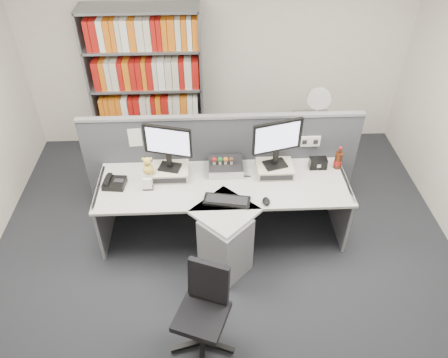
{
  "coord_description": "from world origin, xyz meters",
  "views": [
    {
      "loc": [
        -0.14,
        -2.63,
        3.61
      ],
      "look_at": [
        0.0,
        0.65,
        0.92
      ],
      "focal_mm": 35.03,
      "sensor_mm": 36.0,
      "label": 1
    }
  ],
  "objects_px": {
    "cola_bottle": "(338,160)",
    "desk": "(224,217)",
    "desktop_pc": "(226,167)",
    "desk_fan": "(318,101)",
    "speaker": "(318,163)",
    "keyboard": "(227,200)",
    "desk_calendar": "(148,184)",
    "monitor_right": "(277,140)",
    "monitor_left": "(168,144)",
    "shelving_unit": "(147,89)",
    "desk_phone": "(114,183)",
    "office_chair": "(204,307)",
    "filing_cabinet": "(311,145)",
    "mouse": "(266,201)"
  },
  "relations": [
    {
      "from": "mouse",
      "to": "shelving_unit",
      "type": "xyz_separation_m",
      "value": [
        -1.31,
        1.94,
        0.23
      ]
    },
    {
      "from": "keyboard",
      "to": "desk_calendar",
      "type": "height_order",
      "value": "desk_calendar"
    },
    {
      "from": "monitor_right",
      "to": "keyboard",
      "type": "height_order",
      "value": "monitor_right"
    },
    {
      "from": "monitor_left",
      "to": "keyboard",
      "type": "height_order",
      "value": "monitor_left"
    },
    {
      "from": "desk",
      "to": "speaker",
      "type": "height_order",
      "value": "speaker"
    },
    {
      "from": "desk_phone",
      "to": "mouse",
      "type": "bearing_deg",
      "value": -12.31
    },
    {
      "from": "keyboard",
      "to": "office_chair",
      "type": "relative_size",
      "value": 0.56
    },
    {
      "from": "monitor_left",
      "to": "desk_phone",
      "type": "height_order",
      "value": "monitor_left"
    },
    {
      "from": "desktop_pc",
      "to": "desk_fan",
      "type": "xyz_separation_m",
      "value": [
        1.17,
        0.95,
        0.23
      ]
    },
    {
      "from": "monitor_left",
      "to": "filing_cabinet",
      "type": "bearing_deg",
      "value": 30.15
    },
    {
      "from": "desk",
      "to": "desk_phone",
      "type": "relative_size",
      "value": 10.86
    },
    {
      "from": "speaker",
      "to": "office_chair",
      "type": "bearing_deg",
      "value": -129.25
    },
    {
      "from": "desk_calendar",
      "to": "desktop_pc",
      "type": "bearing_deg",
      "value": 18.63
    },
    {
      "from": "keyboard",
      "to": "desk_fan",
      "type": "bearing_deg",
      "value": 50.99
    },
    {
      "from": "cola_bottle",
      "to": "filing_cabinet",
      "type": "height_order",
      "value": "cola_bottle"
    },
    {
      "from": "speaker",
      "to": "desktop_pc",
      "type": "bearing_deg",
      "value": -180.0
    },
    {
      "from": "speaker",
      "to": "shelving_unit",
      "type": "relative_size",
      "value": 0.09
    },
    {
      "from": "desktop_pc",
      "to": "cola_bottle",
      "type": "distance_m",
      "value": 1.2
    },
    {
      "from": "monitor_left",
      "to": "desk_fan",
      "type": "relative_size",
      "value": 1.06
    },
    {
      "from": "keyboard",
      "to": "desk_fan",
      "type": "relative_size",
      "value": 1.01
    },
    {
      "from": "keyboard",
      "to": "desk_fan",
      "type": "xyz_separation_m",
      "value": [
        1.18,
        1.45,
        0.26
      ]
    },
    {
      "from": "desktop_pc",
      "to": "desk_fan",
      "type": "bearing_deg",
      "value": 39.18
    },
    {
      "from": "monitor_left",
      "to": "desktop_pc",
      "type": "distance_m",
      "value": 0.69
    },
    {
      "from": "monitor_left",
      "to": "speaker",
      "type": "height_order",
      "value": "monitor_left"
    },
    {
      "from": "desk_calendar",
      "to": "office_chair",
      "type": "xyz_separation_m",
      "value": [
        0.55,
        -1.25,
        -0.32
      ]
    },
    {
      "from": "desk_fan",
      "to": "office_chair",
      "type": "xyz_separation_m",
      "value": [
        -1.41,
        -2.47,
        -0.54
      ]
    },
    {
      "from": "desk",
      "to": "office_chair",
      "type": "distance_m",
      "value": 1.09
    },
    {
      "from": "filing_cabinet",
      "to": "desk_fan",
      "type": "height_order",
      "value": "desk_fan"
    },
    {
      "from": "desk",
      "to": "desktop_pc",
      "type": "bearing_deg",
      "value": 85.57
    },
    {
      "from": "desk_phone",
      "to": "desktop_pc",
      "type": "bearing_deg",
      "value": 10.11
    },
    {
      "from": "speaker",
      "to": "desk_fan",
      "type": "height_order",
      "value": "desk_fan"
    },
    {
      "from": "cola_bottle",
      "to": "desk",
      "type": "bearing_deg",
      "value": -160.39
    },
    {
      "from": "monitor_left",
      "to": "speaker",
      "type": "bearing_deg",
      "value": 2.4
    },
    {
      "from": "speaker",
      "to": "cola_bottle",
      "type": "height_order",
      "value": "cola_bottle"
    },
    {
      "from": "desk_calendar",
      "to": "office_chair",
      "type": "relative_size",
      "value": 0.15
    },
    {
      "from": "desk_fan",
      "to": "desktop_pc",
      "type": "bearing_deg",
      "value": -140.82
    },
    {
      "from": "monitor_right",
      "to": "office_chair",
      "type": "height_order",
      "value": "monitor_right"
    },
    {
      "from": "desk_calendar",
      "to": "shelving_unit",
      "type": "distance_m",
      "value": 1.69
    },
    {
      "from": "desk",
      "to": "mouse",
      "type": "xyz_separation_m",
      "value": [
        0.41,
        -0.09,
        0.29
      ]
    },
    {
      "from": "shelving_unit",
      "to": "office_chair",
      "type": "height_order",
      "value": "shelving_unit"
    },
    {
      "from": "monitor_right",
      "to": "desktop_pc",
      "type": "height_order",
      "value": "monitor_right"
    },
    {
      "from": "desk_phone",
      "to": "filing_cabinet",
      "type": "xyz_separation_m",
      "value": [
        2.32,
        1.16,
        -0.41
      ]
    },
    {
      "from": "monitor_left",
      "to": "keyboard",
      "type": "relative_size",
      "value": 1.05
    },
    {
      "from": "monitor_right",
      "to": "desk_fan",
      "type": "xyz_separation_m",
      "value": [
        0.65,
        1.02,
        -0.14
      ]
    },
    {
      "from": "desk_phone",
      "to": "speaker",
      "type": "height_order",
      "value": "speaker"
    },
    {
      "from": "desk",
      "to": "desk_phone",
      "type": "bearing_deg",
      "value": 167.7
    },
    {
      "from": "monitor_left",
      "to": "desk_calendar",
      "type": "height_order",
      "value": "monitor_left"
    },
    {
      "from": "desk",
      "to": "filing_cabinet",
      "type": "relative_size",
      "value": 3.71
    },
    {
      "from": "desktop_pc",
      "to": "desk_phone",
      "type": "xyz_separation_m",
      "value": [
        -1.15,
        -0.21,
        -0.01
      ]
    },
    {
      "from": "monitor_left",
      "to": "shelving_unit",
      "type": "bearing_deg",
      "value": 103.47
    }
  ]
}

